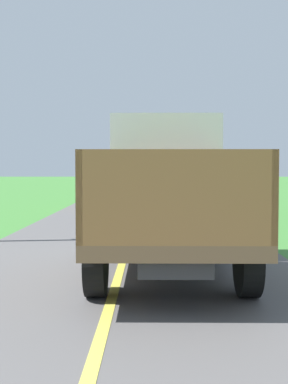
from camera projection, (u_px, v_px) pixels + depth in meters
banana_truck_near at (166, 190)px, 9.70m from camera, size 2.38×5.82×2.80m
banana_truck_far at (154, 176)px, 21.88m from camera, size 2.38×5.81×2.80m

